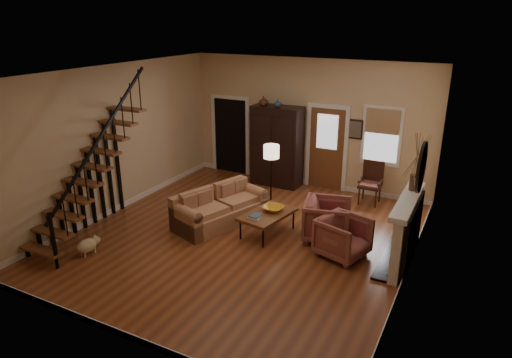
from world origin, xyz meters
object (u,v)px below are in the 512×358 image
at_px(coffee_table, 268,223).
at_px(side_chair, 370,183).
at_px(floor_lamp, 271,178).
at_px(armchair_right, 327,220).
at_px(sofa, 220,207).
at_px(armoire, 277,146).
at_px(armchair_left, 343,237).

xyz_separation_m(coffee_table, side_chair, (1.46, 2.59, 0.27)).
bearing_deg(floor_lamp, armchair_right, -26.80).
xyz_separation_m(sofa, coffee_table, (1.13, 0.02, -0.15)).
bearing_deg(coffee_table, side_chair, 60.52).
distance_m(coffee_table, side_chair, 2.98).
distance_m(armoire, floor_lamp, 1.74).
bearing_deg(armchair_right, sofa, 85.50).
height_order(armchair_left, side_chair, side_chair).
bearing_deg(coffee_table, armchair_right, 16.42).
relative_size(armchair_right, side_chair, 0.90).
distance_m(sofa, coffee_table, 1.14).
height_order(armchair_right, side_chair, side_chair).
bearing_deg(floor_lamp, armchair_left, -32.40).
bearing_deg(coffee_table, armoire, 111.31).
relative_size(armoire, side_chair, 2.06).
bearing_deg(armoire, sofa, -90.78).
bearing_deg(sofa, armoire, 108.03).
distance_m(armchair_left, armchair_right, 0.72).
bearing_deg(floor_lamp, coffee_table, -67.49).
relative_size(armchair_left, side_chair, 0.83).
relative_size(armoire, sofa, 1.03).
relative_size(armoire, coffee_table, 1.71).
xyz_separation_m(coffee_table, armchair_right, (1.16, 0.34, 0.18)).
distance_m(armchair_right, floor_lamp, 1.88).
height_order(armoire, floor_lamp, armoire).
relative_size(sofa, armchair_right, 2.23).
bearing_deg(armoire, armchair_right, -47.37).
xyz_separation_m(sofa, armchair_left, (2.78, -0.16, 0.00)).
height_order(armoire, armchair_right, armoire).
relative_size(sofa, side_chair, 2.01).
distance_m(sofa, armchair_right, 2.32).
distance_m(armoire, armchair_left, 4.10).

